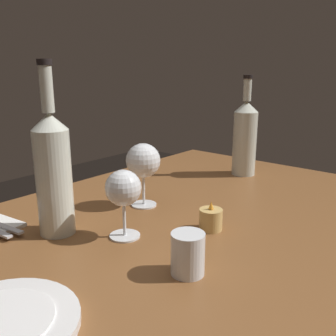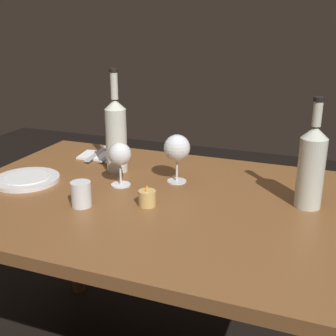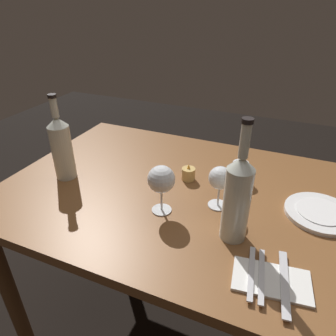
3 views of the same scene
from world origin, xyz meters
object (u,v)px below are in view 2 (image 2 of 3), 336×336
at_px(table_knife, 97,154).
at_px(wine_glass_right, 120,155).
at_px(folded_napkin, 104,156).
at_px(fork_outer, 115,156).
at_px(dinner_plate, 27,179).
at_px(wine_glass_left, 177,149).
at_px(wine_bottle, 311,165).
at_px(wine_bottle_second, 116,133).
at_px(water_tumbler, 81,195).
at_px(votive_candle, 149,199).
at_px(fork_inner, 109,155).

bearing_deg(table_knife, wine_glass_right, 132.93).
height_order(folded_napkin, fork_outer, fork_outer).
xyz_separation_m(dinner_plate, fork_outer, (-0.16, -0.34, 0.00)).
distance_m(wine_glass_left, table_knife, 0.44).
distance_m(wine_bottle, table_knife, 0.87).
bearing_deg(wine_bottle, wine_bottle_second, -6.93).
xyz_separation_m(water_tumbler, folded_napkin, (0.17, -0.45, -0.03)).
height_order(wine_glass_left, water_tumbler, wine_glass_left).
bearing_deg(water_tumbler, fork_outer, -74.44).
distance_m(wine_bottle, wine_bottle_second, 0.68).
xyz_separation_m(wine_glass_right, water_tumbler, (0.03, 0.19, -0.07)).
bearing_deg(folded_napkin, wine_bottle_second, 135.36).
relative_size(wine_glass_left, votive_candle, 2.47).
height_order(dinner_plate, fork_outer, dinner_plate).
bearing_deg(wine_glass_right, fork_outer, -58.39).
distance_m(wine_glass_right, wine_bottle_second, 0.15).
bearing_deg(wine_bottle_second, water_tumbler, 98.35).
bearing_deg(wine_bottle, dinner_plate, 8.05).
bearing_deg(wine_bottle, wine_glass_left, -6.89).
relative_size(wine_bottle_second, fork_inner, 2.04).
distance_m(wine_glass_right, table_knife, 0.36).
height_order(wine_bottle, fork_inner, wine_bottle).
bearing_deg(water_tumbler, wine_bottle, -159.12).
xyz_separation_m(folded_napkin, table_knife, (0.03, 0.00, 0.01)).
relative_size(wine_bottle, wine_bottle_second, 0.89).
xyz_separation_m(wine_glass_left, fork_inner, (0.34, -0.16, -0.11)).
height_order(wine_glass_right, wine_bottle_second, wine_bottle_second).
relative_size(folded_napkin, fork_outer, 1.12).
xyz_separation_m(votive_candle, folded_napkin, (0.36, -0.37, -0.02)).
bearing_deg(wine_bottle_second, wine_glass_left, 173.00).
xyz_separation_m(dinner_plate, table_knife, (-0.08, -0.34, 0.00)).
bearing_deg(votive_candle, wine_glass_right, -38.04).
height_order(wine_glass_left, folded_napkin, wine_glass_left).
relative_size(wine_bottle, table_knife, 1.55).
height_order(folded_napkin, table_knife, table_knife).
relative_size(dinner_plate, fork_inner, 1.23).
bearing_deg(wine_glass_right, votive_candle, 141.96).
bearing_deg(wine_glass_left, table_knife, -21.26).
relative_size(fork_inner, table_knife, 0.86).
distance_m(dinner_plate, fork_outer, 0.37).
distance_m(votive_candle, fork_outer, 0.49).
bearing_deg(wine_bottle_second, folded_napkin, -44.64).
xyz_separation_m(water_tumbler, fork_outer, (0.12, -0.45, -0.02)).
bearing_deg(fork_outer, table_knife, 0.00).
relative_size(wine_glass_right, wine_bottle_second, 0.40).
height_order(wine_bottle_second, water_tumbler, wine_bottle_second).
xyz_separation_m(wine_glass_right, table_knife, (0.24, -0.25, -0.10)).
relative_size(wine_glass_right, folded_napkin, 0.73).
distance_m(fork_inner, table_knife, 0.05).
bearing_deg(dinner_plate, wine_bottle, -171.95).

